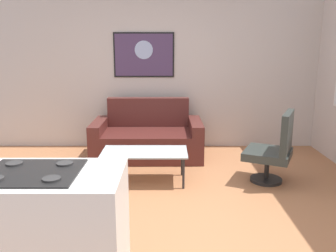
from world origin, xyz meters
The scene contains 6 objects.
ground centered at (0.00, 0.00, -0.02)m, with size 6.40×6.40×0.04m, color #A66B44.
back_wall centered at (0.00, 2.42, 1.40)m, with size 6.40×0.05×2.80m, color #BDB5AC.
couch centered at (-0.22, 1.82, 0.28)m, with size 1.69×0.94×0.88m.
coffee_table centered at (-0.20, 0.74, 0.38)m, with size 1.08×0.55×0.41m.
armchair centered at (1.44, 0.72, 0.44)m, with size 0.75×0.76×0.92m.
wall_painting centered at (-0.30, 2.38, 1.57)m, with size 1.00×0.03×0.73m.
Camera 1 is at (0.10, -3.57, 1.72)m, focal length 37.88 mm.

